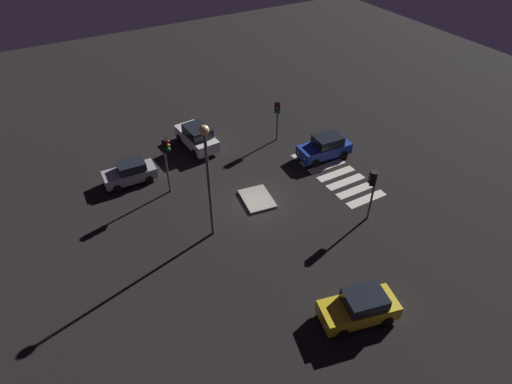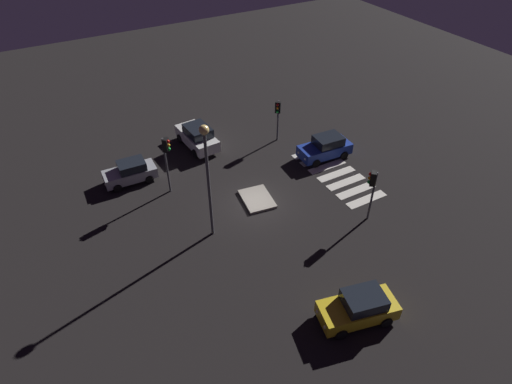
{
  "view_description": "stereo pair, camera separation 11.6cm",
  "coord_description": "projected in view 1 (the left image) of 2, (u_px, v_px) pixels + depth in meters",
  "views": [
    {
      "loc": [
        -19.78,
        11.21,
        19.21
      ],
      "look_at": [
        0.0,
        0.0,
        1.0
      ],
      "focal_mm": 30.07,
      "sensor_mm": 36.0,
      "label": 1
    },
    {
      "loc": [
        -19.83,
        11.11,
        19.21
      ],
      "look_at": [
        0.0,
        0.0,
        1.0
      ],
      "focal_mm": 30.07,
      "sensor_mm": 36.0,
      "label": 2
    }
  ],
  "objects": [
    {
      "name": "street_lamp",
      "position": [
        207.0,
        165.0,
        24.07
      ],
      "size": [
        0.56,
        0.56,
        7.88
      ],
      "color": "#47474C",
      "rests_on": "ground"
    },
    {
      "name": "traffic_light_north",
      "position": [
        166.0,
        153.0,
        28.68
      ],
      "size": [
        0.54,
        0.53,
        4.41
      ],
      "rotation": [
        0.0,
        0.0,
        -2.3
      ],
      "color": "#47474C",
      "rests_on": "ground"
    },
    {
      "name": "car_yellow",
      "position": [
        360.0,
        307.0,
        21.95
      ],
      "size": [
        2.61,
        4.33,
        1.78
      ],
      "rotation": [
        0.0,
        0.0,
        1.34
      ],
      "color": "gold",
      "rests_on": "ground"
    },
    {
      "name": "traffic_light_south",
      "position": [
        372.0,
        184.0,
        26.8
      ],
      "size": [
        0.54,
        0.53,
        3.77
      ],
      "rotation": [
        0.0,
        0.0,
        0.85
      ],
      "color": "#47474C",
      "rests_on": "ground"
    },
    {
      "name": "car_silver",
      "position": [
        130.0,
        172.0,
        31.21
      ],
      "size": [
        1.9,
        3.84,
        1.65
      ],
      "rotation": [
        0.0,
        0.0,
        1.53
      ],
      "color": "#9EA0A5",
      "rests_on": "ground"
    },
    {
      "name": "crosswalk_near",
      "position": [
        336.0,
        174.0,
        32.43
      ],
      "size": [
        7.6,
        3.2,
        0.02
      ],
      "color": "silver",
      "rests_on": "ground"
    },
    {
      "name": "traffic_light_east",
      "position": [
        277.0,
        111.0,
        34.47
      ],
      "size": [
        0.53,
        0.54,
        3.61
      ],
      "rotation": [
        0.0,
        0.0,
        2.42
      ],
      "color": "#47474C",
      "rests_on": "ground"
    },
    {
      "name": "traffic_island",
      "position": [
        257.0,
        199.0,
        29.98
      ],
      "size": [
        2.88,
        2.32,
        0.18
      ],
      "color": "gray",
      "rests_on": "ground"
    },
    {
      "name": "ground_plane",
      "position": [
        256.0,
        203.0,
        29.75
      ],
      "size": [
        80.0,
        80.0,
        0.0
      ],
      "primitive_type": "plane",
      "color": "black"
    },
    {
      "name": "car_blue",
      "position": [
        325.0,
        147.0,
        33.69
      ],
      "size": [
        2.2,
        4.31,
        1.83
      ],
      "rotation": [
        0.0,
        0.0,
        1.51
      ],
      "color": "#1E389E",
      "rests_on": "ground"
    },
    {
      "name": "car_white",
      "position": [
        197.0,
        137.0,
        34.83
      ],
      "size": [
        4.59,
        2.37,
        1.95
      ],
      "rotation": [
        0.0,
        0.0,
        0.08
      ],
      "color": "silver",
      "rests_on": "ground"
    }
  ]
}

